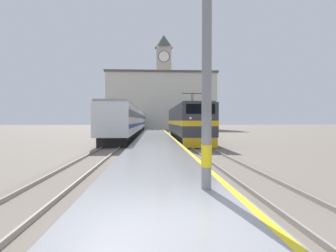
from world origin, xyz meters
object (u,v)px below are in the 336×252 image
object	(u,v)px
locomotive_train	(186,123)
catenary_mast	(210,31)
clock_tower	(164,79)
passenger_train	(132,121)

from	to	relation	value
locomotive_train	catenary_mast	size ratio (longest dim) A/B	2.08
catenary_mast	clock_tower	size ratio (longest dim) A/B	0.31
locomotive_train	passenger_train	bearing A→B (deg)	119.63
locomotive_train	catenary_mast	world-z (taller)	catenary_mast
locomotive_train	passenger_train	xyz separation A→B (m)	(-7.14, 12.55, 0.14)
clock_tower	passenger_train	bearing A→B (deg)	-99.98
passenger_train	clock_tower	world-z (taller)	clock_tower
passenger_train	catenary_mast	bearing A→B (deg)	-81.97
passenger_train	locomotive_train	bearing A→B (deg)	-60.37
locomotive_train	passenger_train	distance (m)	14.43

